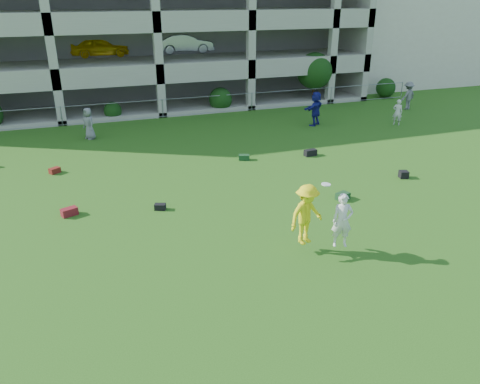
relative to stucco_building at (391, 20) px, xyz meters
name	(u,v)px	position (x,y,z in m)	size (l,w,h in m)	color
ground	(294,275)	(-23.00, -28.00, -5.00)	(100.00, 100.00, 0.00)	#235114
stucco_building	(391,20)	(0.00, 0.00, 0.00)	(16.00, 14.00, 10.00)	beige
bystander_c	(89,123)	(-27.60, -12.27, -4.15)	(0.83, 0.54, 1.70)	slate
bystander_d	(316,109)	(-14.81, -13.80, -4.00)	(1.85, 0.59, 2.00)	navy
bystander_e	(398,112)	(-10.18, -15.38, -4.24)	(0.56, 0.37, 1.53)	silver
bystander_f	(408,96)	(-6.98, -12.20, -4.08)	(1.19, 0.68, 1.84)	slate
bag_red_a	(69,212)	(-28.85, -21.87, -4.86)	(0.55, 0.30, 0.28)	#590F1F
bag_black_b	(160,207)	(-25.72, -22.47, -4.89)	(0.40, 0.25, 0.22)	black
bag_green_c	(343,196)	(-18.97, -23.90, -4.87)	(0.50, 0.35, 0.26)	#153613
crate_d	(404,174)	(-15.33, -22.78, -4.85)	(0.35, 0.35, 0.30)	black
bag_black_e	(310,153)	(-17.71, -18.81, -4.85)	(0.60, 0.30, 0.30)	black
bag_red_f	(55,170)	(-29.38, -17.19, -4.88)	(0.45, 0.28, 0.24)	#531C0E
bag_green_g	(244,157)	(-20.95, -18.32, -4.88)	(0.50, 0.30, 0.25)	#14381B
frisbee_contest	(313,216)	(-21.96, -27.04, -3.76)	(1.90, 1.39, 1.96)	yellow
parking_garage	(135,11)	(-23.00, -0.30, 1.01)	(30.00, 14.00, 12.00)	#9E998C
fence	(163,108)	(-23.00, -9.00, -4.39)	(36.06, 0.06, 1.20)	gray
shrub_row	(228,87)	(-18.41, -8.30, -3.49)	(34.38, 2.52, 3.50)	#163D11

